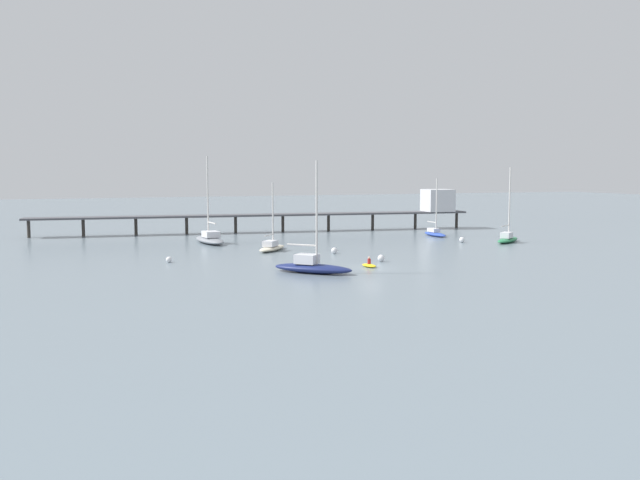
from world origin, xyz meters
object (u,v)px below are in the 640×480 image
at_px(mooring_buoy_outer, 334,251).
at_px(sailboat_blue, 435,232).
at_px(mooring_buoy_mid, 462,240).
at_px(mooring_buoy_far, 169,260).
at_px(sailboat_cream, 272,246).
at_px(sailboat_green, 508,238).
at_px(pier, 353,208).
at_px(sailboat_gray, 210,238).
at_px(dinghy_yellow, 369,265).
at_px(sailboat_navy, 312,266).
at_px(mooring_buoy_inner, 381,258).

bearing_deg(mooring_buoy_outer, sailboat_blue, 33.62).
xyz_separation_m(mooring_buoy_mid, mooring_buoy_far, (-42.83, -6.72, -0.07)).
distance_m(sailboat_cream, sailboat_green, 34.98).
height_order(sailboat_blue, sailboat_green, sailboat_green).
relative_size(pier, sailboat_cream, 8.39).
height_order(pier, sailboat_gray, sailboat_gray).
bearing_deg(sailboat_blue, mooring_buoy_outer, -146.38).
xyz_separation_m(pier, dinghy_yellow, (-16.31, -42.28, -3.71)).
relative_size(pier, dinghy_yellow, 30.88).
relative_size(sailboat_cream, sailboat_green, 0.82).
bearing_deg(sailboat_navy, dinghy_yellow, 13.61).
bearing_deg(sailboat_cream, sailboat_green, -3.69).
xyz_separation_m(sailboat_blue, sailboat_green, (5.08, -11.97, 0.08)).
bearing_deg(mooring_buoy_mid, mooring_buoy_outer, -165.53).
xyz_separation_m(dinghy_yellow, mooring_buoy_outer, (0.86, 12.34, 0.17)).
height_order(sailboat_blue, mooring_buoy_mid, sailboat_blue).
distance_m(mooring_buoy_mid, mooring_buoy_inner, 24.68).
xyz_separation_m(sailboat_blue, mooring_buoy_far, (-44.02, -16.54, -0.28)).
bearing_deg(mooring_buoy_outer, mooring_buoy_far, -177.25).
bearing_deg(mooring_buoy_mid, sailboat_navy, -146.80).
distance_m(dinghy_yellow, mooring_buoy_far, 22.79).
xyz_separation_m(sailboat_navy, mooring_buoy_outer, (8.08, 14.09, -0.35)).
bearing_deg(mooring_buoy_inner, pier, 71.21).
relative_size(pier, sailboat_blue, 8.11).
relative_size(mooring_buoy_outer, mooring_buoy_far, 1.17).
bearing_deg(sailboat_navy, mooring_buoy_outer, 60.17).
height_order(sailboat_blue, dinghy_yellow, sailboat_blue).
xyz_separation_m(dinghy_yellow, mooring_buoy_mid, (23.07, 18.07, 0.18)).
bearing_deg(pier, sailboat_navy, -118.11).
relative_size(sailboat_gray, mooring_buoy_mid, 15.47).
distance_m(sailboat_green, sailboat_gray, 43.01).
distance_m(mooring_buoy_mid, mooring_buoy_far, 43.36).
bearing_deg(dinghy_yellow, mooring_buoy_outer, 85.99).
relative_size(sailboat_gray, mooring_buoy_far, 18.57).
relative_size(sailboat_gray, mooring_buoy_outer, 15.88).
xyz_separation_m(sailboat_green, mooring_buoy_inner, (-26.21, -12.39, -0.30)).
relative_size(sailboat_blue, mooring_buoy_inner, 11.49).
bearing_deg(mooring_buoy_inner, sailboat_cream, 120.73).
bearing_deg(mooring_buoy_mid, sailboat_cream, 179.81).
height_order(sailboat_cream, mooring_buoy_far, sailboat_cream).
bearing_deg(pier, mooring_buoy_inner, -108.79).
height_order(dinghy_yellow, mooring_buoy_mid, dinghy_yellow).
xyz_separation_m(sailboat_gray, mooring_buoy_outer, (12.18, -17.61, -0.35)).
xyz_separation_m(sailboat_green, mooring_buoy_outer, (-28.47, -3.58, -0.31)).
relative_size(sailboat_blue, sailboat_cream, 1.03).
height_order(pier, mooring_buoy_outer, pier).
relative_size(pier, mooring_buoy_outer, 94.72).
bearing_deg(sailboat_cream, mooring_buoy_far, -154.34).
xyz_separation_m(sailboat_cream, sailboat_gray, (-5.74, 11.78, 0.15)).
distance_m(sailboat_cream, mooring_buoy_mid, 28.64).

